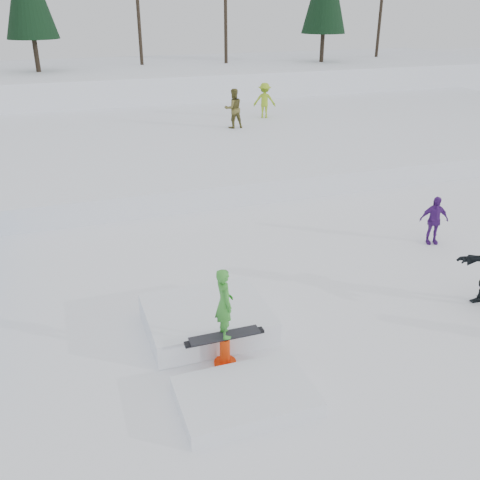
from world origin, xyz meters
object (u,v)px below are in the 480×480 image
object	(u,v)px
walker_olive	(233,108)
spectator_purple	(434,220)
walker_ygreen	(265,100)
jib_rail_feature	(216,335)

from	to	relation	value
walker_olive	spectator_purple	distance (m)	13.55
walker_olive	walker_ygreen	xyz separation A→B (m)	(2.38, 1.85, -0.04)
walker_olive	walker_ygreen	bearing A→B (deg)	-144.94
spectator_purple	jib_rail_feature	world-z (taller)	jib_rail_feature
jib_rail_feature	walker_ygreen	bearing A→B (deg)	65.61
walker_ygreen	jib_rail_feature	world-z (taller)	walker_ygreen
walker_olive	jib_rail_feature	world-z (taller)	walker_olive
walker_olive	spectator_purple	xyz separation A→B (m)	(1.69, -13.40, -1.02)
walker_olive	jib_rail_feature	xyz separation A→B (m)	(-5.87, -16.35, -1.45)
walker_ygreen	spectator_purple	world-z (taller)	walker_ygreen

